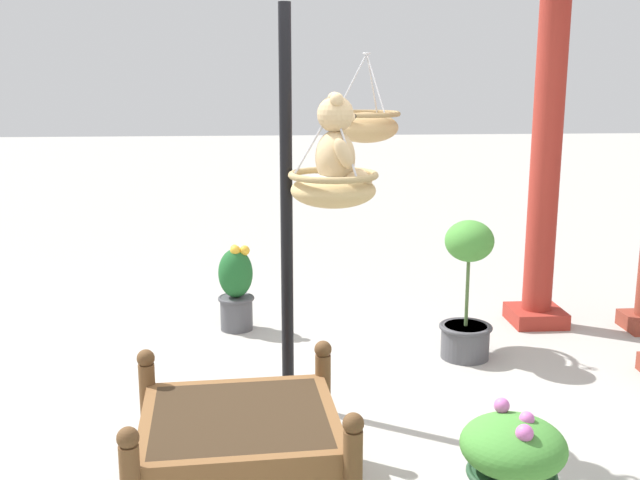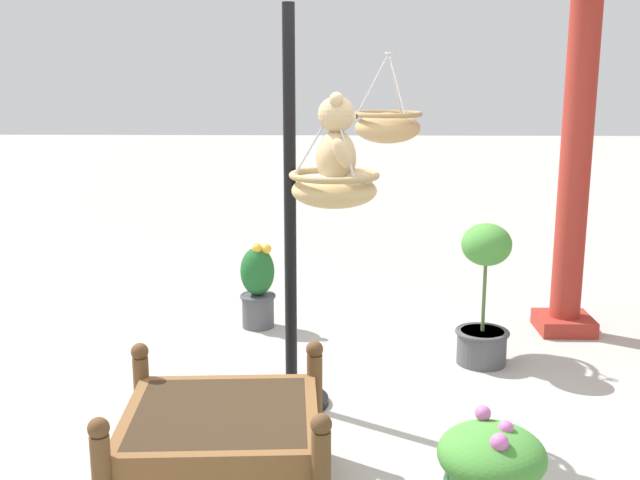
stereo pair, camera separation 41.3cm
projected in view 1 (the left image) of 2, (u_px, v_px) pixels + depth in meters
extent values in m
plane|color=#ADAAA3|center=(312.00, 421.00, 4.33)|extent=(40.00, 40.00, 0.00)
cylinder|color=black|center=(287.00, 215.00, 4.29)|extent=(0.07, 0.07, 2.31)
cylinder|color=black|center=(288.00, 402.00, 4.53)|extent=(0.44, 0.44, 0.04)
ellipsoid|color=tan|center=(333.00, 190.00, 4.13)|extent=(0.46, 0.46, 0.19)
torus|color=tan|center=(333.00, 175.00, 4.11)|extent=(0.49, 0.49, 0.04)
ellipsoid|color=silver|center=(333.00, 187.00, 4.12)|extent=(0.41, 0.41, 0.15)
cylinder|color=#B7B7BC|center=(345.00, 143.00, 3.98)|extent=(0.20, 0.12, 0.37)
cylinder|color=#B7B7BC|center=(342.00, 140.00, 4.16)|extent=(0.20, 0.12, 0.37)
cylinder|color=#B7B7BC|center=(314.00, 141.00, 4.06)|extent=(0.01, 0.22, 0.37)
torus|color=#B7B7BC|center=(334.00, 107.00, 4.03)|extent=(0.06, 0.06, 0.01)
ellipsoid|color=tan|center=(335.00, 158.00, 4.09)|extent=(0.25, 0.22, 0.30)
sphere|color=tan|center=(335.00, 114.00, 4.04)|extent=(0.24, 0.24, 0.20)
ellipsoid|color=#D9B683|center=(349.00, 117.00, 4.05)|extent=(0.10, 0.09, 0.06)
sphere|color=black|center=(354.00, 116.00, 4.05)|extent=(0.03, 0.03, 0.03)
sphere|color=tan|center=(334.00, 99.00, 4.09)|extent=(0.07, 0.07, 0.07)
sphere|color=tan|center=(337.00, 100.00, 3.95)|extent=(0.07, 0.07, 0.07)
ellipsoid|color=tan|center=(339.00, 149.00, 4.21)|extent=(0.08, 0.15, 0.19)
ellipsoid|color=tan|center=(344.00, 154.00, 3.95)|extent=(0.08, 0.15, 0.19)
ellipsoid|color=tan|center=(353.00, 176.00, 4.19)|extent=(0.09, 0.17, 0.09)
ellipsoid|color=tan|center=(357.00, 180.00, 4.05)|extent=(0.09, 0.17, 0.09)
ellipsoid|color=tan|center=(366.00, 128.00, 5.50)|extent=(0.47, 0.47, 0.22)
torus|color=#97794E|center=(366.00, 114.00, 5.48)|extent=(0.50, 0.50, 0.04)
cylinder|color=#B7B7BC|center=(376.00, 84.00, 5.35)|extent=(0.20, 0.12, 0.43)
cylinder|color=#B7B7BC|center=(372.00, 84.00, 5.53)|extent=(0.20, 0.12, 0.43)
cylinder|color=#B7B7BC|center=(351.00, 84.00, 5.43)|extent=(0.01, 0.23, 0.43)
torus|color=#B7B7BC|center=(367.00, 53.00, 5.39)|extent=(0.06, 0.06, 0.01)
cylinder|color=#9E2D23|center=(546.00, 156.00, 5.73)|extent=(0.23, 0.23, 2.65)
cube|color=#9E2D23|center=(536.00, 316.00, 6.00)|extent=(0.41, 0.41, 0.12)
cube|color=brown|center=(241.00, 460.00, 3.44)|extent=(0.89, 0.93, 0.44)
cube|color=#382819|center=(240.00, 421.00, 3.40)|extent=(0.78, 0.81, 0.06)
cylinder|color=brown|center=(323.00, 405.00, 3.90)|extent=(0.08, 0.08, 0.54)
cylinder|color=brown|center=(149.00, 416.00, 3.78)|extent=(0.08, 0.08, 0.54)
sphere|color=brown|center=(323.00, 349.00, 3.83)|extent=(0.09, 0.09, 0.09)
sphere|color=brown|center=(353.00, 423.00, 3.02)|extent=(0.09, 0.09, 0.09)
sphere|color=brown|center=(146.00, 358.00, 3.71)|extent=(0.09, 0.09, 0.09)
sphere|color=brown|center=(128.00, 438.00, 2.90)|extent=(0.09, 0.09, 0.09)
cylinder|color=#4C4C51|center=(237.00, 313.00, 5.85)|extent=(0.25, 0.25, 0.26)
torus|color=#444449|center=(236.00, 298.00, 5.82)|extent=(0.28, 0.28, 0.03)
cylinder|color=#382819|center=(236.00, 299.00, 5.82)|extent=(0.22, 0.22, 0.03)
ellipsoid|color=#1E5B28|center=(236.00, 273.00, 5.78)|extent=(0.26, 0.26, 0.38)
sphere|color=gold|center=(235.00, 250.00, 5.71)|extent=(0.08, 0.08, 0.08)
sphere|color=gold|center=(245.00, 250.00, 5.73)|extent=(0.08, 0.08, 0.08)
sphere|color=gold|center=(234.00, 248.00, 5.81)|extent=(0.06, 0.06, 0.06)
torus|color=#294E32|center=(512.00, 473.00, 3.29)|extent=(0.39, 0.39, 0.03)
cylinder|color=#382819|center=(511.00, 474.00, 3.30)|extent=(0.31, 0.31, 0.03)
ellipsoid|color=#478E38|center=(513.00, 446.00, 3.27)|extent=(0.46, 0.46, 0.24)
sphere|color=#D166B7|center=(525.00, 433.00, 3.13)|extent=(0.08, 0.08, 0.08)
sphere|color=#D166B7|center=(527.00, 419.00, 3.25)|extent=(0.07, 0.07, 0.07)
sphere|color=#D166B7|center=(502.00, 406.00, 3.35)|extent=(0.07, 0.07, 0.07)
cylinder|color=#4C4C51|center=(465.00, 341.00, 5.27)|extent=(0.33, 0.33, 0.23)
torus|color=#444449|center=(466.00, 327.00, 5.24)|extent=(0.37, 0.37, 0.03)
cylinder|color=#382819|center=(466.00, 328.00, 5.25)|extent=(0.29, 0.29, 0.03)
cylinder|color=#4C6B38|center=(467.00, 293.00, 5.19)|extent=(0.02, 0.02, 0.47)
ellipsoid|color=#478E38|center=(469.00, 241.00, 5.11)|extent=(0.33, 0.33, 0.28)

